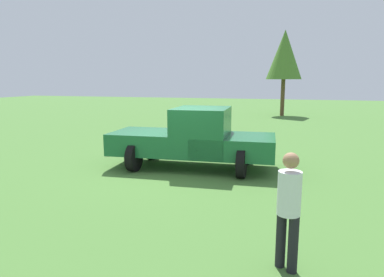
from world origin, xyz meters
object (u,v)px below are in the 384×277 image
person_bystander (289,205)px  tree_far_center (284,55)px  pickup_truck (196,137)px  traffic_cone (132,132)px

person_bystander → tree_far_center: 22.09m
tree_far_center → pickup_truck: bearing=173.0°
pickup_truck → tree_far_center: bearing=-100.3°
pickup_truck → tree_far_center: 17.22m
tree_far_center → traffic_cone: bearing=152.3°
person_bystander → traffic_cone: person_bystander is taller
person_bystander → tree_far_center: size_ratio=0.27×
pickup_truck → traffic_cone: 6.33m
pickup_truck → traffic_cone: (4.54, 4.36, -0.68)m
tree_far_center → person_bystander: bearing=-178.2°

